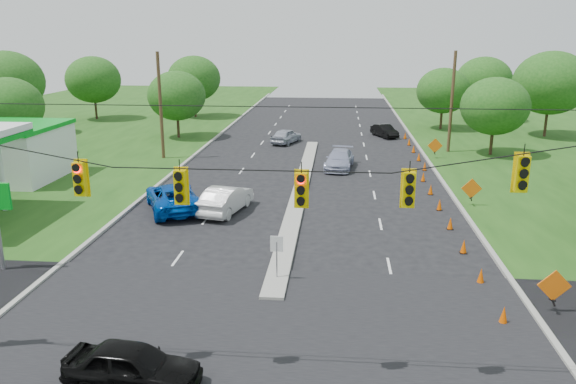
# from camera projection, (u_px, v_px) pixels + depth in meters

# --- Properties ---
(ground) EXTENTS (160.00, 160.00, 0.00)m
(ground) POSITION_uv_depth(u_px,v_px,m) (257.00, 356.00, 18.63)
(ground) COLOR black
(ground) RESTS_ON ground
(cross_street) EXTENTS (160.00, 14.00, 0.02)m
(cross_street) POSITION_uv_depth(u_px,v_px,m) (257.00, 356.00, 18.63)
(cross_street) COLOR black
(cross_street) RESTS_ON ground
(curb_left) EXTENTS (0.25, 110.00, 0.16)m
(curb_left) POSITION_uv_depth(u_px,v_px,m) (191.00, 159.00, 48.28)
(curb_left) COLOR gray
(curb_left) RESTS_ON ground
(curb_right) EXTENTS (0.25, 110.00, 0.16)m
(curb_right) POSITION_uv_depth(u_px,v_px,m) (429.00, 164.00, 46.52)
(curb_right) COLOR gray
(curb_right) RESTS_ON ground
(median) EXTENTS (1.00, 34.00, 0.18)m
(median) POSITION_uv_depth(u_px,v_px,m) (301.00, 189.00, 38.77)
(median) COLOR gray
(median) RESTS_ON ground
(median_sign) EXTENTS (0.55, 0.06, 2.05)m
(median_sign) POSITION_uv_depth(u_px,v_px,m) (277.00, 249.00, 23.99)
(median_sign) COLOR gray
(median_sign) RESTS_ON ground
(signal_span) EXTENTS (25.60, 0.32, 9.00)m
(signal_span) POSITION_uv_depth(u_px,v_px,m) (248.00, 224.00, 16.34)
(signal_span) COLOR #422D1C
(signal_span) RESTS_ON ground
(utility_pole_far_left) EXTENTS (0.28, 0.28, 9.00)m
(utility_pole_far_left) POSITION_uv_depth(u_px,v_px,m) (161.00, 106.00, 47.28)
(utility_pole_far_left) COLOR #422D1C
(utility_pole_far_left) RESTS_ON ground
(utility_pole_far_right) EXTENTS (0.28, 0.28, 9.00)m
(utility_pole_far_right) POSITION_uv_depth(u_px,v_px,m) (452.00, 103.00, 49.89)
(utility_pole_far_right) COLOR #422D1C
(utility_pole_far_right) RESTS_ON ground
(cone_0) EXTENTS (0.32, 0.32, 0.70)m
(cone_0) POSITION_uv_depth(u_px,v_px,m) (504.00, 315.00, 20.65)
(cone_0) COLOR #DE4E00
(cone_0) RESTS_ON ground
(cone_1) EXTENTS (0.32, 0.32, 0.70)m
(cone_1) POSITION_uv_depth(u_px,v_px,m) (481.00, 276.00, 24.01)
(cone_1) COLOR #DE4E00
(cone_1) RESTS_ON ground
(cone_2) EXTENTS (0.32, 0.32, 0.70)m
(cone_2) POSITION_uv_depth(u_px,v_px,m) (464.00, 246.00, 27.37)
(cone_2) COLOR #DE4E00
(cone_2) RESTS_ON ground
(cone_3) EXTENTS (0.32, 0.32, 0.70)m
(cone_3) POSITION_uv_depth(u_px,v_px,m) (450.00, 223.00, 30.72)
(cone_3) COLOR #DE4E00
(cone_3) RESTS_ON ground
(cone_4) EXTENTS (0.32, 0.32, 0.70)m
(cone_4) POSITION_uv_depth(u_px,v_px,m) (440.00, 205.00, 34.08)
(cone_4) COLOR #DE4E00
(cone_4) RESTS_ON ground
(cone_5) EXTENTS (0.32, 0.32, 0.70)m
(cone_5) POSITION_uv_depth(u_px,v_px,m) (431.00, 189.00, 37.44)
(cone_5) COLOR #DE4E00
(cone_5) RESTS_ON ground
(cone_6) EXTENTS (0.32, 0.32, 0.70)m
(cone_6) POSITION_uv_depth(u_px,v_px,m) (423.00, 177.00, 40.79)
(cone_6) COLOR #DE4E00
(cone_6) RESTS_ON ground
(cone_7) EXTENTS (0.32, 0.32, 0.70)m
(cone_7) POSITION_uv_depth(u_px,v_px,m) (425.00, 166.00, 44.10)
(cone_7) COLOR #DE4E00
(cone_7) RESTS_ON ground
(cone_8) EXTENTS (0.32, 0.32, 0.70)m
(cone_8) POSITION_uv_depth(u_px,v_px,m) (419.00, 157.00, 47.45)
(cone_8) COLOR #DE4E00
(cone_8) RESTS_ON ground
(cone_9) EXTENTS (0.32, 0.32, 0.70)m
(cone_9) POSITION_uv_depth(u_px,v_px,m) (414.00, 149.00, 50.81)
(cone_9) COLOR #DE4E00
(cone_9) RESTS_ON ground
(cone_10) EXTENTS (0.32, 0.32, 0.70)m
(cone_10) POSITION_uv_depth(u_px,v_px,m) (409.00, 142.00, 54.16)
(cone_10) COLOR #DE4E00
(cone_10) RESTS_ON ground
(cone_11) EXTENTS (0.32, 0.32, 0.70)m
(cone_11) POSITION_uv_depth(u_px,v_px,m) (405.00, 136.00, 57.52)
(cone_11) COLOR #DE4E00
(cone_11) RESTS_ON ground
(work_sign_0) EXTENTS (1.27, 0.58, 1.37)m
(work_sign_0) POSITION_uv_depth(u_px,v_px,m) (554.00, 287.00, 21.23)
(work_sign_0) COLOR black
(work_sign_0) RESTS_ON ground
(work_sign_1) EXTENTS (1.27, 0.58, 1.37)m
(work_sign_1) POSITION_uv_depth(u_px,v_px,m) (472.00, 189.00, 34.66)
(work_sign_1) COLOR black
(work_sign_1) RESTS_ON ground
(work_sign_2) EXTENTS (1.27, 0.58, 1.37)m
(work_sign_2) POSITION_uv_depth(u_px,v_px,m) (435.00, 146.00, 48.08)
(work_sign_2) COLOR black
(work_sign_2) RESTS_ON ground
(tree_2) EXTENTS (5.88, 5.88, 6.86)m
(tree_2) POSITION_uv_depth(u_px,v_px,m) (9.00, 106.00, 48.50)
(tree_2) COLOR black
(tree_2) RESTS_ON ground
(tree_3) EXTENTS (7.56, 7.56, 8.82)m
(tree_3) POSITION_uv_depth(u_px,v_px,m) (7.00, 82.00, 58.28)
(tree_3) COLOR black
(tree_3) RESTS_ON ground
(tree_4) EXTENTS (6.72, 6.72, 7.84)m
(tree_4) POSITION_uv_depth(u_px,v_px,m) (93.00, 80.00, 69.60)
(tree_4) COLOR black
(tree_4) RESTS_ON ground
(tree_5) EXTENTS (5.88, 5.88, 6.86)m
(tree_5) POSITION_uv_depth(u_px,v_px,m) (177.00, 96.00, 57.04)
(tree_5) COLOR black
(tree_5) RESTS_ON ground
(tree_6) EXTENTS (6.72, 6.72, 7.84)m
(tree_6) POSITION_uv_depth(u_px,v_px,m) (194.00, 78.00, 71.43)
(tree_6) COLOR black
(tree_6) RESTS_ON ground
(tree_9) EXTENTS (5.88, 5.88, 6.86)m
(tree_9) POSITION_uv_depth(u_px,v_px,m) (495.00, 106.00, 48.67)
(tree_9) COLOR black
(tree_9) RESTS_ON ground
(tree_10) EXTENTS (7.56, 7.56, 8.82)m
(tree_10) POSITION_uv_depth(u_px,v_px,m) (551.00, 83.00, 57.23)
(tree_10) COLOR black
(tree_10) RESTS_ON ground
(tree_11) EXTENTS (6.72, 6.72, 7.84)m
(tree_11) POSITION_uv_depth(u_px,v_px,m) (484.00, 80.00, 68.29)
(tree_11) COLOR black
(tree_11) RESTS_ON ground
(tree_12) EXTENTS (5.88, 5.88, 6.86)m
(tree_12) POSITION_uv_depth(u_px,v_px,m) (443.00, 91.00, 62.27)
(tree_12) COLOR black
(tree_12) RESTS_ON ground
(black_sedan) EXTENTS (4.32, 2.11, 1.42)m
(black_sedan) POSITION_uv_depth(u_px,v_px,m) (133.00, 366.00, 16.82)
(black_sedan) COLOR black
(black_sedan) RESTS_ON ground
(white_sedan) EXTENTS (2.75, 5.18, 1.62)m
(white_sedan) POSITION_uv_depth(u_px,v_px,m) (226.00, 199.00, 33.62)
(white_sedan) COLOR silver
(white_sedan) RESTS_ON ground
(blue_pickup) EXTENTS (5.03, 6.62, 1.67)m
(blue_pickup) POSITION_uv_depth(u_px,v_px,m) (173.00, 197.00, 33.95)
(blue_pickup) COLOR #0140AC
(blue_pickup) RESTS_ON ground
(silver_car_far) EXTENTS (2.60, 5.23, 1.46)m
(silver_car_far) POSITION_uv_depth(u_px,v_px,m) (339.00, 160.00, 44.67)
(silver_car_far) COLOR #989EBB
(silver_car_far) RESTS_ON ground
(silver_car_oncoming) EXTENTS (3.10, 4.61, 1.46)m
(silver_car_oncoming) POSITION_uv_depth(u_px,v_px,m) (286.00, 136.00, 55.12)
(silver_car_oncoming) COLOR #9DA2B1
(silver_car_oncoming) RESTS_ON ground
(dark_car_receding) EXTENTS (2.88, 4.16, 1.30)m
(dark_car_receding) POSITION_uv_depth(u_px,v_px,m) (384.00, 131.00, 58.56)
(dark_car_receding) COLOR black
(dark_car_receding) RESTS_ON ground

